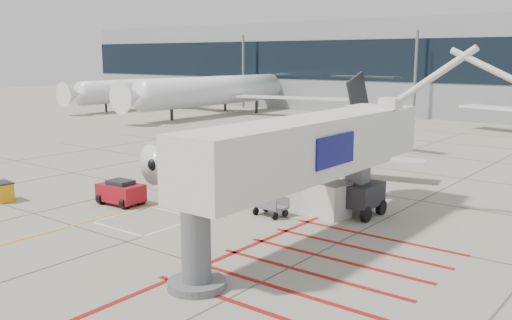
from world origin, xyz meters
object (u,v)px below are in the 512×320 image
Objects in this scene: regional_jet at (260,127)px; jet_bridge at (296,162)px; pushback_tug at (121,192)px; spill_bin at (2,191)px.

regional_jet is 15.53m from jet_bridge.
regional_jet reaches higher than pushback_tug.
regional_jet is 19.48× the size of spill_bin.
regional_jet is 1.40× the size of jet_bridge.
jet_bridge reaches higher than spill_bin.
spill_bin is at bearing -151.11° from pushback_tug.
jet_bridge is 12.54m from pushback_tug.
spill_bin is (-7.69, -15.61, -2.95)m from regional_jet.
pushback_tug is at bearing 38.96° from spill_bin.
pushback_tug is 1.90× the size of spill_bin.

